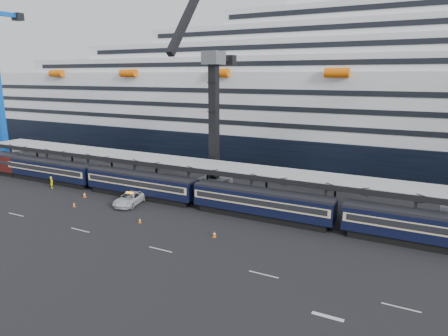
{
  "coord_description": "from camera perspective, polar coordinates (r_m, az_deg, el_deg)",
  "views": [
    {
      "loc": [
        10.6,
        -36.34,
        18.43
      ],
      "look_at": [
        -13.52,
        10.0,
        6.23
      ],
      "focal_mm": 32.0,
      "sensor_mm": 36.0,
      "label": 1
    }
  ],
  "objects": [
    {
      "name": "ground",
      "position": [
        42.1,
        10.36,
        -13.05
      ],
      "size": [
        260.0,
        260.0,
        0.0
      ],
      "primitive_type": "plane",
      "color": "black",
      "rests_on": "ground"
    },
    {
      "name": "lane_markings",
      "position": [
        36.23,
        20.77,
        -18.35
      ],
      "size": [
        111.0,
        4.27,
        0.02
      ],
      "color": "beige",
      "rests_on": "ground"
    },
    {
      "name": "train",
      "position": [
        51.41,
        8.84,
        -5.42
      ],
      "size": [
        133.05,
        3.0,
        4.05
      ],
      "color": "black",
      "rests_on": "ground"
    },
    {
      "name": "canopy",
      "position": [
        53.1,
        15.11,
        -1.69
      ],
      "size": [
        130.0,
        6.25,
        5.53
      ],
      "color": "#919398",
      "rests_on": "ground"
    },
    {
      "name": "cruise_ship",
      "position": [
        83.37,
        19.57,
        8.21
      ],
      "size": [
        214.09,
        28.84,
        34.0
      ],
      "color": "black",
      "rests_on": "ground"
    },
    {
      "name": "crane_dark_near",
      "position": [
        63.21,
        -1.63,
        7.24
      ],
      "size": [
        4.5,
        17.75,
        35.08
      ],
      "color": "#4D4F55",
      "rests_on": "ground"
    },
    {
      "name": "pickup_truck",
      "position": [
        59.79,
        -13.31,
        -4.3
      ],
      "size": [
        4.11,
        6.71,
        1.74
      ],
      "primitive_type": "imported",
      "rotation": [
        0.0,
        0.0,
        0.21
      ],
      "color": "silver",
      "rests_on": "ground"
    },
    {
      "name": "worker",
      "position": [
        72.43,
        -23.4,
        -1.89
      ],
      "size": [
        0.85,
        0.85,
        1.99
      ],
      "primitive_type": "imported",
      "rotation": [
        0.0,
        0.0,
        2.36
      ],
      "color": "#F9F20D",
      "rests_on": "ground"
    },
    {
      "name": "traffic_cone_a",
      "position": [
        65.4,
        -19.3,
        -3.6
      ],
      "size": [
        0.42,
        0.42,
        0.85
      ],
      "color": "#FF6908",
      "rests_on": "ground"
    },
    {
      "name": "traffic_cone_b",
      "position": [
        61.26,
        -20.62,
        -4.89
      ],
      "size": [
        0.36,
        0.36,
        0.72
      ],
      "color": "#FF6908",
      "rests_on": "ground"
    },
    {
      "name": "traffic_cone_c",
      "position": [
        52.49,
        -11.94,
        -7.32
      ],
      "size": [
        0.34,
        0.34,
        0.67
      ],
      "color": "#FF6908",
      "rests_on": "ground"
    },
    {
      "name": "traffic_cone_d",
      "position": [
        47.04,
        -1.39,
        -9.41
      ],
      "size": [
        0.39,
        0.39,
        0.78
      ],
      "color": "#FF6908",
      "rests_on": "ground"
    }
  ]
}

